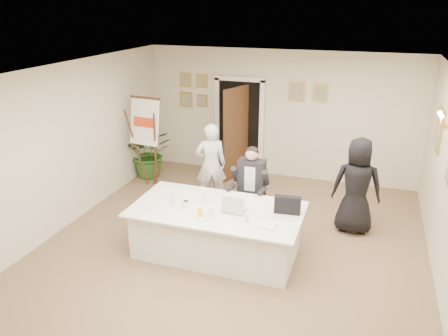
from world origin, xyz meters
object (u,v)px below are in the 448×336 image
at_px(laptop_bag, 287,205).
at_px(paper_stack, 265,225).
at_px(flip_chart, 149,147).
at_px(standing_woman, 357,186).
at_px(conference_table, 217,230).
at_px(steel_jug, 186,204).
at_px(laptop, 235,202).
at_px(seated_man, 251,186).
at_px(oj_glass, 200,213).
at_px(potted_palm, 150,153).
at_px(standing_man, 211,165).

bearing_deg(laptop_bag, paper_stack, -119.40).
xyz_separation_m(flip_chart, standing_woman, (4.22, -0.64, -0.05)).
xyz_separation_m(conference_table, standing_woman, (1.98, 1.43, 0.44)).
bearing_deg(steel_jug, laptop_bag, 11.55).
bearing_deg(laptop, flip_chart, 146.13).
xyz_separation_m(conference_table, laptop_bag, (1.05, 0.18, 0.52)).
height_order(seated_man, standing_woman, standing_woman).
xyz_separation_m(conference_table, steel_jug, (-0.46, -0.12, 0.44)).
bearing_deg(conference_table, laptop_bag, 9.91).
relative_size(oj_glass, steel_jug, 1.18).
height_order(laptop, paper_stack, laptop).
xyz_separation_m(standing_woman, paper_stack, (-1.15, -1.73, -0.04)).
distance_m(conference_table, standing_woman, 2.48).
relative_size(seated_man, paper_stack, 4.84).
distance_m(standing_woman, oj_glass, 2.77).
distance_m(paper_stack, oj_glass, 0.97).
height_order(potted_palm, laptop_bag, potted_palm).
distance_m(flip_chart, paper_stack, 3.88).
height_order(seated_man, laptop_bag, seated_man).
bearing_deg(standing_woman, potted_palm, -16.35).
xyz_separation_m(standing_man, laptop, (1.00, -1.65, 0.11)).
distance_m(potted_palm, steel_jug, 3.41).
height_order(flip_chart, potted_palm, flip_chart).
xyz_separation_m(seated_man, laptop_bag, (0.81, -0.90, 0.18)).
height_order(standing_man, steel_jug, standing_man).
bearing_deg(potted_palm, oj_glass, -50.90).
height_order(standing_woman, oj_glass, standing_woman).
bearing_deg(flip_chart, standing_man, -14.34).
bearing_deg(oj_glass, paper_stack, 3.20).
xyz_separation_m(seated_man, standing_man, (-0.95, 0.59, 0.08)).
bearing_deg(seated_man, flip_chart, 149.62).
relative_size(standing_man, steel_jug, 14.66).
bearing_deg(standing_woman, steel_jug, 30.49).
distance_m(potted_palm, laptop, 3.81).
relative_size(conference_table, potted_palm, 2.34).
xyz_separation_m(paper_stack, oj_glass, (-0.97, -0.05, 0.05)).
xyz_separation_m(standing_woman, potted_palm, (-4.50, 1.15, -0.28)).
height_order(flip_chart, oj_glass, flip_chart).
distance_m(standing_woman, laptop, 2.20).
bearing_deg(oj_glass, steel_jug, 144.82).
xyz_separation_m(standing_man, potted_palm, (-1.80, 0.90, -0.25)).
bearing_deg(flip_chart, oj_glass, -49.00).
height_order(oj_glass, steel_jug, oj_glass).
distance_m(laptop, steel_jug, 0.76).
bearing_deg(oj_glass, flip_chart, 131.00).
height_order(flip_chart, paper_stack, flip_chart).
bearing_deg(oj_glass, laptop_bag, 24.39).
xyz_separation_m(flip_chart, standing_man, (1.52, -0.39, -0.08)).
distance_m(standing_man, standing_woman, 2.71).
xyz_separation_m(laptop, oj_glass, (-0.42, -0.38, -0.07)).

